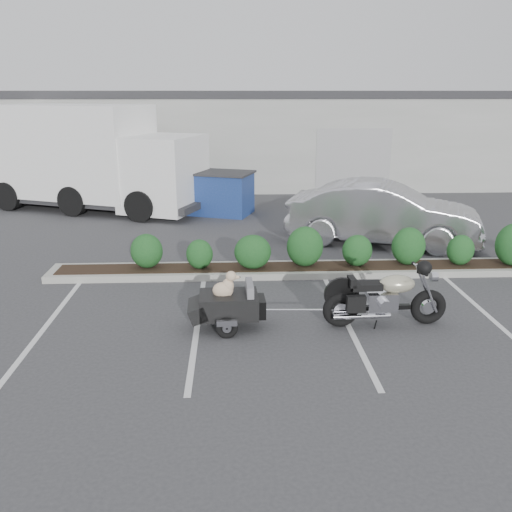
{
  "coord_description": "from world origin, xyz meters",
  "views": [
    {
      "loc": [
        -0.84,
        -9.55,
        4.04
      ],
      "look_at": [
        -0.37,
        1.13,
        0.75
      ],
      "focal_mm": 38.0,
      "sensor_mm": 36.0,
      "label": 1
    }
  ],
  "objects_px": {
    "pet_trailer": "(228,304)",
    "sedan": "(383,213)",
    "dumpster": "(219,193)",
    "motorcycle": "(385,298)",
    "delivery_truck": "(96,160)"
  },
  "relations": [
    {
      "from": "motorcycle",
      "to": "pet_trailer",
      "type": "height_order",
      "value": "motorcycle"
    },
    {
      "from": "motorcycle",
      "to": "pet_trailer",
      "type": "bearing_deg",
      "value": 177.54
    },
    {
      "from": "sedan",
      "to": "motorcycle",
      "type": "bearing_deg",
      "value": -175.15
    },
    {
      "from": "sedan",
      "to": "dumpster",
      "type": "bearing_deg",
      "value": 68.23
    },
    {
      "from": "dumpster",
      "to": "pet_trailer",
      "type": "bearing_deg",
      "value": -68.45
    },
    {
      "from": "sedan",
      "to": "pet_trailer",
      "type": "bearing_deg",
      "value": 161.33
    },
    {
      "from": "dumpster",
      "to": "sedan",
      "type": "bearing_deg",
      "value": -21.7
    },
    {
      "from": "pet_trailer",
      "to": "delivery_truck",
      "type": "bearing_deg",
      "value": 112.16
    },
    {
      "from": "pet_trailer",
      "to": "sedan",
      "type": "relative_size",
      "value": 0.35
    },
    {
      "from": "pet_trailer",
      "to": "sedan",
      "type": "bearing_deg",
      "value": 49.86
    },
    {
      "from": "pet_trailer",
      "to": "delivery_truck",
      "type": "relative_size",
      "value": 0.22
    },
    {
      "from": "dumpster",
      "to": "delivery_truck",
      "type": "xyz_separation_m",
      "value": [
        -4.25,
        0.94,
        0.99
      ]
    },
    {
      "from": "pet_trailer",
      "to": "sedan",
      "type": "distance_m",
      "value": 6.78
    },
    {
      "from": "dumpster",
      "to": "delivery_truck",
      "type": "height_order",
      "value": "delivery_truck"
    },
    {
      "from": "motorcycle",
      "to": "pet_trailer",
      "type": "relative_size",
      "value": 1.26
    }
  ]
}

